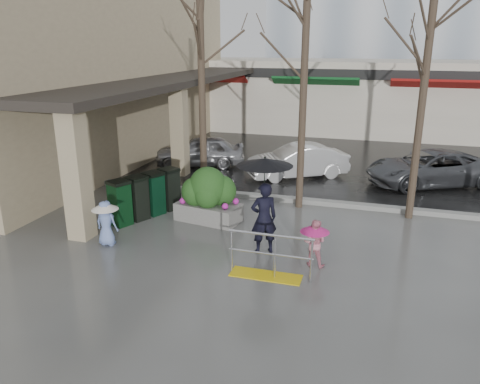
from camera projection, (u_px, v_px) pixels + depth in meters
The scene contains 20 objects.
ground at pixel (227, 247), 11.88m from camera, with size 120.00×120.00×0.00m, color #51514F.
street_asphalt at pixel (328, 119), 31.93m from camera, with size 120.00×36.00×0.01m, color black.
curb at pixel (265, 197), 15.50m from camera, with size 120.00×0.30×0.15m, color gray.
near_building at pixel (89, 66), 20.43m from camera, with size 6.00×18.00×8.00m, color tan.
canopy_slab at pixel (177, 76), 19.39m from camera, with size 2.80×18.00×0.25m, color #2D2823.
pillar_front at pixel (76, 174), 11.96m from camera, with size 0.55×0.55×3.50m, color tan.
pillar_back at pixel (179, 131), 17.89m from camera, with size 0.55×0.55×3.50m, color tan.
storefront_row at pixel (357, 96), 27.09m from camera, with size 34.00×6.74×4.00m.
handrail at pixel (269, 261), 10.30m from camera, with size 1.90×0.50×1.03m.
tree_west at pixel (201, 38), 14.16m from camera, with size 3.20×3.20×6.80m.
tree_midwest at pixel (306, 33), 13.23m from camera, with size 3.20×3.20×7.00m.
tree_mideast at pixel (429, 47), 12.44m from camera, with size 3.20×3.20×6.50m.
woman at pixel (264, 196), 11.19m from camera, with size 1.35×1.35×2.44m.
child_pink at pixel (314, 239), 10.74m from camera, with size 0.68×0.68×1.13m.
child_blue at pixel (106, 219), 11.84m from camera, with size 0.68×0.68×1.19m.
planter at pixel (209, 195), 13.46m from camera, with size 1.97×1.23×1.61m.
news_boxes at pixel (146, 196), 13.81m from camera, with size 1.46×2.33×1.30m.
car_a at pixel (200, 151), 19.55m from camera, with size 1.49×3.70×1.26m, color #A0A0A5.
car_b at pixel (297, 161), 17.90m from camera, with size 1.33×3.82×1.26m, color white.
car_c at pixel (430, 168), 16.93m from camera, with size 2.09×4.53×1.26m, color #505257.
Camera 1 is at (3.46, -10.32, 4.97)m, focal length 35.00 mm.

